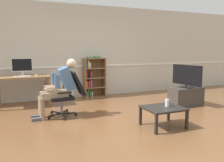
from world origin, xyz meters
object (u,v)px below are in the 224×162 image
at_px(drinking_glass, 167,103).
at_px(person_seated, 59,86).
at_px(radiator, 58,90).
at_px(tv_screen, 187,76).
at_px(coffee_table, 163,110).
at_px(imac_monitor, 22,66).
at_px(bookshelf, 93,77).
at_px(office_chair, 69,92).
at_px(tv_stand, 186,96).
at_px(computer_desk, 23,80).
at_px(keyboard, 22,76).
at_px(computer_mouse, 36,75).

bearing_deg(drinking_glass, person_seated, 141.96).
relative_size(radiator, drinking_glass, 6.17).
bearing_deg(tv_screen, coffee_table, 115.98).
xyz_separation_m(radiator, coffee_table, (1.41, -3.08, 0.06)).
distance_m(imac_monitor, bookshelf, 1.99).
xyz_separation_m(office_chair, tv_stand, (2.94, -0.27, -0.29)).
height_order(tv_stand, tv_screen, tv_screen).
height_order(computer_desk, keyboard, keyboard).
bearing_deg(office_chair, coffee_table, 44.57).
bearing_deg(tv_stand, tv_screen, 10.96).
xyz_separation_m(computer_desk, office_chair, (0.87, -1.30, -0.13)).
relative_size(person_seated, tv_screen, 1.44).
bearing_deg(keyboard, computer_desk, 78.44).
distance_m(computer_mouse, tv_stand, 3.82).
relative_size(computer_desk, keyboard, 3.00).
distance_m(bookshelf, office_chair, 1.92).
xyz_separation_m(computer_desk, computer_mouse, (0.31, -0.12, 0.12)).
relative_size(computer_mouse, tv_stand, 0.12).
bearing_deg(office_chair, keyboard, -144.18).
bearing_deg(drinking_glass, keyboard, 133.97).
height_order(imac_monitor, person_seated, person_seated).
bearing_deg(computer_desk, tv_stand, -22.53).
height_order(imac_monitor, radiator, imac_monitor).
distance_m(computer_desk, coffee_table, 3.57).
xyz_separation_m(computer_desk, bookshelf, (1.93, 0.29, -0.06)).
bearing_deg(person_seated, keyboard, -150.83).
bearing_deg(imac_monitor, keyboard, -95.20).
height_order(bookshelf, radiator, bookshelf).
bearing_deg(coffee_table, office_chair, 136.30).
relative_size(office_chair, tv_stand, 1.16).
distance_m(tv_screen, coffee_table, 1.91).
bearing_deg(computer_desk, drinking_glass, -47.91).
relative_size(tv_stand, coffee_table, 1.17).
bearing_deg(bookshelf, computer_desk, -171.35).
bearing_deg(radiator, imac_monitor, -161.19).
relative_size(imac_monitor, computer_mouse, 5.02).
xyz_separation_m(computer_desk, drinking_glass, (2.42, -2.67, -0.21)).
height_order(computer_mouse, tv_stand, computer_mouse).
height_order(computer_mouse, radiator, computer_mouse).
distance_m(tv_stand, drinking_glass, 1.78).
xyz_separation_m(computer_desk, coffee_table, (2.32, -2.69, -0.32)).
relative_size(person_seated, tv_stand, 1.49).
height_order(computer_desk, coffee_table, computer_desk).
xyz_separation_m(imac_monitor, tv_stand, (3.81, -1.66, -0.78)).
xyz_separation_m(bookshelf, drinking_glass, (0.49, -2.97, -0.15)).
bearing_deg(coffee_table, tv_stand, 36.96).
bearing_deg(radiator, coffee_table, -65.41).
relative_size(imac_monitor, office_chair, 0.52).
bearing_deg(tv_screen, tv_stand, 90.00).
bearing_deg(tv_stand, office_chair, 174.67).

